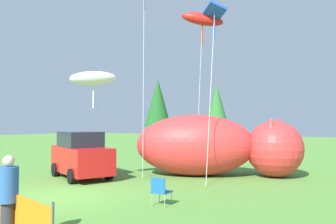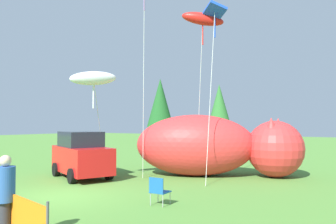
% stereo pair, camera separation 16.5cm
% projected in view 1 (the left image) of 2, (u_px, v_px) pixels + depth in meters
% --- Properties ---
extents(ground_plane, '(120.00, 120.00, 0.00)m').
position_uv_depth(ground_plane, '(58.00, 197.00, 11.24)').
color(ground_plane, '#548C38').
extents(parked_car, '(4.19, 3.12, 2.15)m').
position_uv_depth(parked_car, '(81.00, 155.00, 15.25)').
color(parked_car, red).
rests_on(parked_car, ground).
extents(folding_chair, '(0.54, 0.54, 0.87)m').
position_uv_depth(folding_chair, '(160.00, 190.00, 10.09)').
color(folding_chair, '#1959A5').
rests_on(folding_chair, ground).
extents(inflatable_cat, '(8.02, 5.42, 2.97)m').
position_uv_depth(inflatable_cat, '(214.00, 148.00, 15.85)').
color(inflatable_cat, red).
rests_on(inflatable_cat, ground).
extents(spectator_in_black_shirt, '(0.41, 0.41, 1.86)m').
position_uv_depth(spectator_in_black_shirt, '(8.00, 196.00, 6.83)').
color(spectator_in_black_shirt, '#2D2D38').
rests_on(spectator_in_black_shirt, ground).
extents(kite_red_lizard, '(2.13, 1.71, 8.27)m').
position_uv_depth(kite_red_lizard, '(202.00, 20.00, 16.31)').
color(kite_red_lizard, silver).
rests_on(kite_red_lizard, ground).
extents(kite_white_ghost, '(2.32, 3.46, 4.96)m').
position_uv_depth(kite_white_ghost, '(94.00, 78.00, 14.09)').
color(kite_white_ghost, silver).
rests_on(kite_white_ghost, ground).
extents(kite_blue_box, '(1.28, 2.96, 8.36)m').
position_uv_depth(kite_blue_box, '(214.00, 14.00, 15.78)').
color(kite_blue_box, silver).
rests_on(kite_blue_box, ground).
extents(horizon_tree_east, '(3.67, 3.67, 8.77)m').
position_uv_depth(horizon_tree_east, '(158.00, 103.00, 45.14)').
color(horizon_tree_east, brown).
rests_on(horizon_tree_east, ground).
extents(horizon_tree_west, '(3.38, 3.38, 8.06)m').
position_uv_depth(horizon_tree_west, '(217.00, 106.00, 45.78)').
color(horizon_tree_west, brown).
rests_on(horizon_tree_west, ground).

